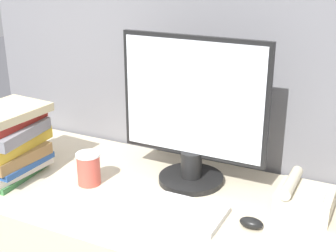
% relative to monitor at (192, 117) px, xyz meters
% --- Properties ---
extents(cubicle_panel_rear, '(1.87, 0.04, 1.78)m').
position_rel_monitor_xyz_m(cubicle_panel_rear, '(-0.08, 0.23, -0.11)').
color(cubicle_panel_rear, slate).
rests_on(cubicle_panel_rear, ground_plane).
extents(monitor, '(0.51, 0.23, 0.51)m').
position_rel_monitor_xyz_m(monitor, '(0.00, 0.00, 0.00)').
color(monitor, black).
rests_on(monitor, desk).
extents(keyboard, '(0.39, 0.17, 0.02)m').
position_rel_monitor_xyz_m(keyboard, '(-0.00, -0.22, -0.23)').
color(keyboard, silver).
rests_on(keyboard, desk).
extents(mouse, '(0.07, 0.04, 0.03)m').
position_rel_monitor_xyz_m(mouse, '(0.27, -0.19, -0.22)').
color(mouse, black).
rests_on(mouse, desk).
extents(coffee_cup, '(0.08, 0.08, 0.11)m').
position_rel_monitor_xyz_m(coffee_cup, '(-0.31, -0.17, -0.18)').
color(coffee_cup, '#BF4C3F').
rests_on(coffee_cup, desk).
extents(book_stack, '(0.25, 0.30, 0.25)m').
position_rel_monitor_xyz_m(book_stack, '(-0.60, -0.25, -0.11)').
color(book_stack, '#38723F').
rests_on(book_stack, desk).
extents(desk_telephone, '(0.17, 0.18, 0.11)m').
position_rel_monitor_xyz_m(desk_telephone, '(0.39, -0.03, -0.20)').
color(desk_telephone, beige).
rests_on(desk_telephone, desk).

